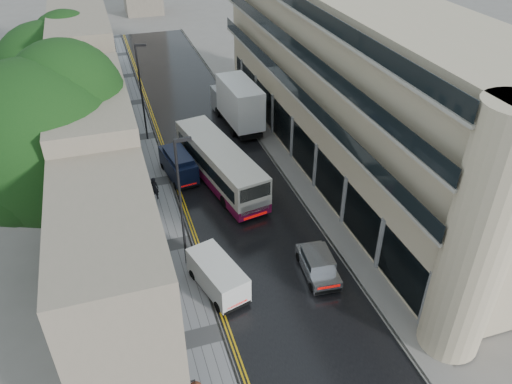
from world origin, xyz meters
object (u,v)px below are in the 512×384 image
silver_hatchback (313,282)px  navy_van (175,176)px  white_lorry (232,114)px  white_van (218,298)px  tree_far (56,96)px  lamp_post_far (142,94)px  lamp_post_near (181,206)px  cream_bus (224,189)px  tree_near (45,169)px  pedestrian (154,188)px

silver_hatchback → navy_van: navy_van is taller
white_lorry → white_van: white_lorry is taller
white_van → tree_far: bearing=95.9°
lamp_post_far → silver_hatchback: bearing=-59.7°
navy_van → lamp_post_near: (-0.95, -9.04, 3.40)m
cream_bus → silver_hatchback: cream_bus is taller
tree_near → white_lorry: size_ratio=1.56×
cream_bus → lamp_post_near: bearing=-137.0°
lamp_post_far → navy_van: bearing=-70.0°
tree_near → pedestrian: size_ratio=7.44×
cream_bus → lamp_post_near: 7.29m
tree_near → navy_van: size_ratio=2.97×
tree_near → white_lorry: 20.67m
tree_near → lamp_post_far: tree_near is taller
white_lorry → silver_hatchback: (-0.94, -21.15, -1.57)m
white_van → lamp_post_far: bearing=77.3°
cream_bus → white_van: (-3.02, -9.92, -0.60)m
white_lorry → lamp_post_far: size_ratio=1.00×
cream_bus → lamp_post_far: bearing=97.1°
silver_hatchback → lamp_post_near: 9.14m
tree_far → white_lorry: size_ratio=1.40×
silver_hatchback → white_van: white_van is taller
pedestrian → tree_near: bearing=61.7°
tree_far → lamp_post_near: size_ratio=1.39×
silver_hatchback → lamp_post_near: lamp_post_near is taller
cream_bus → silver_hatchback: size_ratio=2.94×
pedestrian → lamp_post_near: bearing=119.0°
silver_hatchback → navy_van: size_ratio=0.87×
cream_bus → silver_hatchback: bearing=-84.9°
navy_van → lamp_post_near: lamp_post_near is taller
tree_far → white_van: 22.53m
tree_far → navy_van: (7.90, -6.85, -5.02)m
lamp_post_near → tree_near: bearing=157.6°
cream_bus → lamp_post_far: size_ratio=1.34×
navy_van → lamp_post_far: 9.74m
white_lorry → navy_van: bearing=-136.2°
pedestrian → lamp_post_near: lamp_post_near is taller
tree_far → cream_bus: 15.85m
white_van → navy_van: navy_van is taller
navy_van → lamp_post_near: bearing=-104.5°
white_van → lamp_post_near: size_ratio=0.50×
tree_far → pedestrian: bearing=-52.1°
lamp_post_far → cream_bus: bearing=-58.9°
tree_near → cream_bus: (11.22, 2.46, -5.30)m
navy_van → silver_hatchback: bearing=-75.6°
tree_far → white_lorry: bearing=1.9°
white_van → navy_van: bearing=74.7°
pedestrian → lamp_post_far: lamp_post_far is taller
white_lorry → lamp_post_near: 18.24m
pedestrian → white_lorry: bearing=-112.6°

